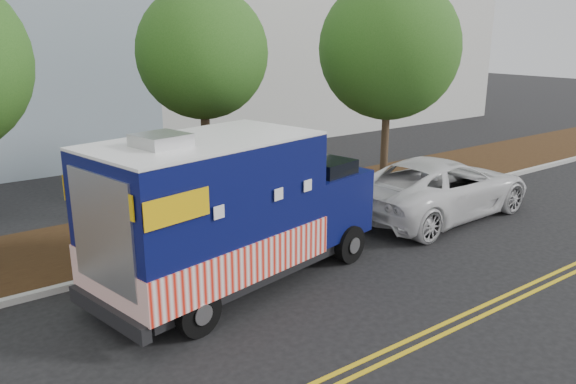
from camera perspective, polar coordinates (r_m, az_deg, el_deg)
ground at (r=14.18m, az=0.40°, el=-6.58°), size 120.00×120.00×0.00m
curb at (r=15.22m, az=-2.76°, el=-4.67°), size 120.00×0.18×0.15m
mulch_strip at (r=16.92m, az=-6.70°, el=-2.62°), size 120.00×4.00×0.15m
centerline_near at (r=11.29m, az=14.38°, el=-13.37°), size 120.00×0.10×0.01m
centerline_far at (r=11.16m, az=15.39°, el=-13.83°), size 120.00×0.10×0.01m
tree_b at (r=16.17m, az=-8.69°, el=13.74°), size 3.66×3.66×6.70m
tree_c at (r=19.15m, az=10.25°, el=14.13°), size 4.63×4.63×7.22m
sign_post at (r=14.57m, az=-5.83°, el=-1.02°), size 0.06×0.06×2.40m
food_truck at (r=12.14m, az=-6.06°, el=-2.36°), size 7.22×3.80×3.62m
white_car at (r=17.68m, az=15.15°, el=0.51°), size 6.54×3.24×1.78m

